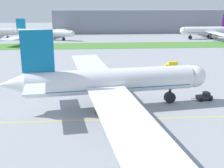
{
  "coord_description": "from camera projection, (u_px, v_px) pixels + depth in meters",
  "views": [
    {
      "loc": [
        -6.43,
        -61.9,
        25.04
      ],
      "look_at": [
        -0.99,
        11.94,
        4.12
      ],
      "focal_mm": 47.33,
      "sensor_mm": 36.0,
      "label": 1
    }
  ],
  "objects": [
    {
      "name": "airliner_foreground",
      "position": [
        109.0,
        82.0,
        70.39
      ],
      "size": [
        50.02,
        78.03,
        18.98
      ],
      "color": "white",
      "rests_on": "ground"
    },
    {
      "name": "service_truck_baggage_loader",
      "position": [
        172.0,
        66.0,
        110.24
      ],
      "size": [
        4.79,
        2.46,
        3.23
      ],
      "color": "yellow",
      "rests_on": "ground"
    },
    {
      "name": "apron_taxi_line",
      "position": [
        121.0,
        119.0,
        64.64
      ],
      "size": [
        280.0,
        0.36,
        0.01
      ],
      "primitive_type": "cube",
      "color": "yellow",
      "rests_on": "ground"
    },
    {
      "name": "pushback_tug",
      "position": [
        205.0,
        96.0,
        76.94
      ],
      "size": [
        5.73,
        3.02,
        2.16
      ],
      "color": "#26262B",
      "rests_on": "ground"
    },
    {
      "name": "parked_airliner_far_centre",
      "position": [
        42.0,
        33.0,
        195.71
      ],
      "size": [
        44.26,
        73.01,
        13.56
      ],
      "color": "white",
      "rests_on": "ground"
    },
    {
      "name": "parked_airliner_far_right",
      "position": [
        208.0,
        31.0,
        199.88
      ],
      "size": [
        39.3,
        59.86,
        16.41
      ],
      "color": "white",
      "rests_on": "ground"
    },
    {
      "name": "terminal_building",
      "position": [
        139.0,
        21.0,
        240.12
      ],
      "size": [
        137.78,
        20.0,
        18.0
      ],
      "primitive_type": "cube",
      "color": "gray",
      "rests_on": "ground"
    },
    {
      "name": "grass_median_strip",
      "position": [
        101.0,
        46.0,
        170.54
      ],
      "size": [
        320.0,
        24.0,
        0.1
      ],
      "primitive_type": "cube",
      "color": "#4C8438",
      "rests_on": "ground"
    },
    {
      "name": "ground_crew_wingwalker_port",
      "position": [
        166.0,
        154.0,
        47.93
      ],
      "size": [
        0.57,
        0.24,
        1.62
      ],
      "color": "black",
      "rests_on": "ground"
    },
    {
      "name": "ground_plane",
      "position": [
        120.0,
        116.0,
        66.67
      ],
      "size": [
        600.0,
        600.0,
        0.0
      ],
      "primitive_type": "plane",
      "color": "#9399A0",
      "rests_on": "ground"
    }
  ]
}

